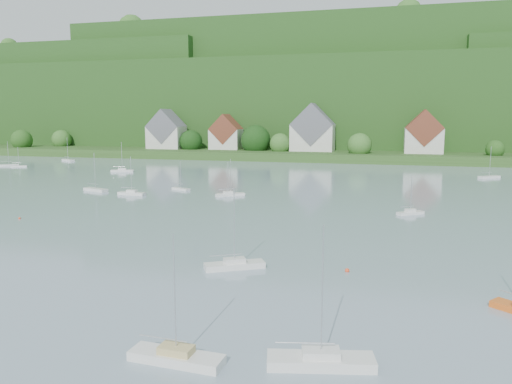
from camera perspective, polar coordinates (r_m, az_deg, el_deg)
far_shore_strip at (r=203.66m, az=5.60°, el=4.57°), size 600.00×60.00×3.00m
forested_ridge at (r=271.10m, az=8.12°, el=10.06°), size 620.00×181.22×69.89m
village_building_0 at (r=207.02m, az=-10.27°, el=6.76°), size 14.00×10.40×16.00m
village_building_1 at (r=199.69m, az=-3.46°, el=6.60°), size 12.00×9.36×14.00m
village_building_2 at (r=190.61m, az=6.55°, el=6.92°), size 16.00×11.44×18.00m
village_building_3 at (r=187.08m, az=18.75°, el=6.23°), size 13.00×10.40×15.50m
near_sailboat_2 at (r=34.43m, az=-9.16°, el=-18.13°), size 6.46×2.16×8.59m
near_sailboat_3 at (r=52.95m, az=-2.49°, el=-8.32°), size 6.42×4.69×8.60m
near_sailboat_4 at (r=33.80m, az=7.47°, el=-18.59°), size 7.16×3.36×9.32m
mooring_buoy_2 at (r=52.82m, az=10.45°, el=-9.01°), size 0.48×0.48×0.48m
mooring_buoy_3 at (r=86.31m, az=-25.57°, el=-2.82°), size 0.38×0.38×0.38m
far_sailboat_cluster at (r=124.00m, az=3.24°, el=1.46°), size 200.93×76.03×8.71m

